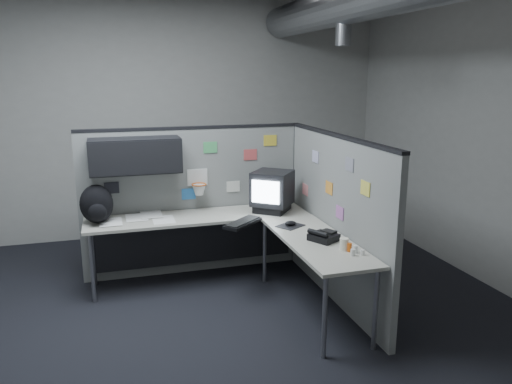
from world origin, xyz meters
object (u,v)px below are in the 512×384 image
object	(u,v)px
phone	(323,236)
backpack	(97,205)
monitor	(272,191)
desk	(227,232)
keyboard	(243,223)

from	to	relation	value
phone	backpack	distance (m)	2.23
monitor	backpack	xyz separation A→B (m)	(-1.80, 0.06, -0.03)
monitor	phone	world-z (taller)	monitor
desk	keyboard	world-z (taller)	keyboard
desk	keyboard	bearing A→B (deg)	-53.90
desk	keyboard	size ratio (longest dim) A/B	5.11
backpack	desk	bearing A→B (deg)	3.89
phone	backpack	size ratio (longest dim) A/B	0.75
desk	backpack	world-z (taller)	backpack
monitor	backpack	world-z (taller)	monitor
desk	backpack	xyz separation A→B (m)	(-1.25, 0.29, 0.31)
desk	backpack	distance (m)	1.32
desk	phone	distance (m)	1.08
backpack	monitor	bearing A→B (deg)	14.94
desk	monitor	distance (m)	0.69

